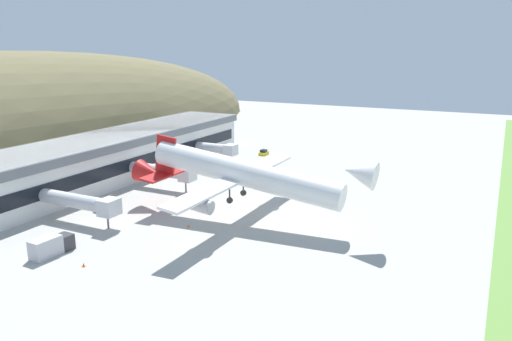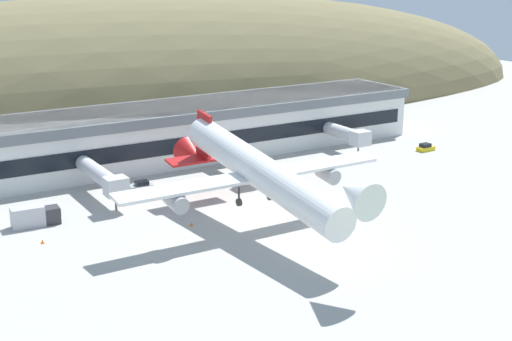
% 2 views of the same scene
% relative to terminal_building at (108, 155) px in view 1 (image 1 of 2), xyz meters
% --- Properties ---
extents(ground_plane, '(346.49, 346.49, 0.00)m').
position_rel_terminal_building_xyz_m(ground_plane, '(-3.82, -47.84, -5.86)').
color(ground_plane, '#ADAAA3').
extents(hill_backdrop, '(258.51, 62.86, 59.22)m').
position_rel_terminal_building_xyz_m(hill_backdrop, '(10.16, 46.71, -5.86)').
color(hill_backdrop, olive).
rests_on(hill_backdrop, ground_plane).
extents(terminal_building, '(94.81, 17.40, 10.34)m').
position_rel_terminal_building_xyz_m(terminal_building, '(0.00, 0.00, 0.00)').
color(terminal_building, white).
rests_on(terminal_building, ground_plane).
extents(jetway_0, '(3.38, 17.26, 5.43)m').
position_rel_terminal_building_xyz_m(jetway_0, '(-25.78, -17.64, -1.87)').
color(jetway_0, silver).
rests_on(jetway_0, ground_plane).
extents(jetway_1, '(3.38, 16.49, 5.43)m').
position_rel_terminal_building_xyz_m(jetway_1, '(-1.02, -17.24, -1.87)').
color(jetway_1, silver).
rests_on(jetway_1, ground_plane).
extents(jetway_2, '(3.38, 11.93, 5.43)m').
position_rel_terminal_building_xyz_m(jetway_2, '(26.00, -14.82, -1.87)').
color(jetway_2, silver).
rests_on(jetway_2, ground_plane).
extents(cargo_airplane, '(41.39, 47.53, 10.69)m').
position_rel_terminal_building_xyz_m(cargo_airplane, '(-11.61, -41.91, 2.83)').
color(cargo_airplane, white).
extents(service_car_0, '(3.70, 2.02, 1.54)m').
position_rel_terminal_building_xyz_m(service_car_0, '(41.08, -21.10, -5.23)').
color(service_car_0, gold).
rests_on(service_car_0, ground_plane).
extents(service_car_1, '(4.05, 2.18, 1.55)m').
position_rel_terminal_building_xyz_m(service_car_1, '(-18.47, -15.64, -5.22)').
color(service_car_1, '#999EA3').
rests_on(service_car_1, ground_plane).
extents(fuel_truck, '(6.96, 2.78, 2.98)m').
position_rel_terminal_building_xyz_m(fuel_truck, '(-38.19, -23.62, -4.45)').
color(fuel_truck, '#333338').
rests_on(fuel_truck, ground_plane).
extents(traffic_cone_0, '(0.52, 0.52, 0.58)m').
position_rel_terminal_building_xyz_m(traffic_cone_0, '(-18.88, -35.45, -5.58)').
color(traffic_cone_0, orange).
rests_on(traffic_cone_0, ground_plane).
extents(traffic_cone_1, '(0.52, 0.52, 0.58)m').
position_rel_terminal_building_xyz_m(traffic_cone_1, '(-39.17, -31.09, -5.58)').
color(traffic_cone_1, orange).
rests_on(traffic_cone_1, ground_plane).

